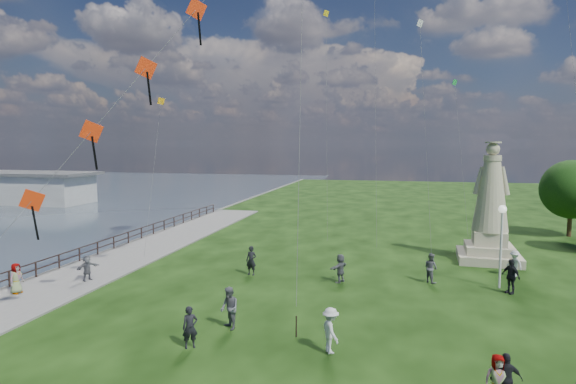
% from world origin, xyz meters
% --- Properties ---
extents(waterfront, '(200.00, 200.00, 1.51)m').
position_xyz_m(waterfront, '(-15.24, 8.99, -0.06)').
color(waterfront, '#364251').
rests_on(waterfront, ground).
extents(statue, '(4.18, 4.18, 8.09)m').
position_xyz_m(statue, '(10.58, 18.61, 3.06)').
color(statue, tan).
rests_on(statue, ground).
extents(lamppost, '(0.43, 0.43, 4.61)m').
position_xyz_m(lamppost, '(10.05, 12.17, 3.33)').
color(lamppost, silver).
rests_on(lamppost, ground).
extents(person_0, '(0.72, 0.66, 1.65)m').
position_xyz_m(person_0, '(-3.32, 1.05, 0.82)').
color(person_0, black).
rests_on(person_0, ground).
extents(person_1, '(1.01, 1.02, 1.83)m').
position_xyz_m(person_1, '(-2.48, 3.20, 0.92)').
color(person_1, '#595960').
rests_on(person_1, ground).
extents(person_2, '(1.08, 1.27, 1.75)m').
position_xyz_m(person_2, '(2.08, 1.84, 0.88)').
color(person_2, silver).
rests_on(person_2, ground).
extents(person_3, '(0.97, 0.55, 1.60)m').
position_xyz_m(person_3, '(7.82, -0.58, 0.80)').
color(person_3, black).
rests_on(person_3, ground).
extents(person_4, '(0.82, 0.57, 1.55)m').
position_xyz_m(person_4, '(7.55, -0.63, 0.78)').
color(person_4, '#595960').
rests_on(person_4, ground).
extents(person_5, '(1.12, 1.49, 1.48)m').
position_xyz_m(person_5, '(-12.89, 8.07, 0.74)').
color(person_5, '#595960').
rests_on(person_5, ground).
extents(person_6, '(0.69, 0.50, 1.77)m').
position_xyz_m(person_6, '(-4.13, 11.65, 0.89)').
color(person_6, black).
rests_on(person_6, ground).
extents(person_7, '(0.93, 0.96, 1.70)m').
position_xyz_m(person_7, '(6.40, 12.44, 0.85)').
color(person_7, '#595960').
rests_on(person_7, ground).
extents(person_8, '(1.06, 1.12, 1.58)m').
position_xyz_m(person_8, '(11.39, 14.86, 0.79)').
color(person_8, silver).
rests_on(person_8, ground).
extents(person_9, '(1.12, 1.21, 1.87)m').
position_xyz_m(person_9, '(10.41, 11.25, 0.94)').
color(person_9, black).
rests_on(person_9, ground).
extents(person_10, '(0.54, 0.82, 1.62)m').
position_xyz_m(person_10, '(-15.00, 5.10, 0.81)').
color(person_10, '#595960').
rests_on(person_10, ground).
extents(person_11, '(1.29, 1.66, 1.65)m').
position_xyz_m(person_11, '(1.33, 11.29, 0.83)').
color(person_11, '#595960').
rests_on(person_11, ground).
extents(red_kite_train, '(10.68, 9.35, 17.79)m').
position_xyz_m(red_kite_train, '(-7.12, 4.58, 10.98)').
color(red_kite_train, black).
rests_on(red_kite_train, ground).
extents(small_kites, '(30.39, 17.99, 29.27)m').
position_xyz_m(small_kites, '(3.24, 23.70, 14.62)').
color(small_kites, silver).
rests_on(small_kites, ground).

